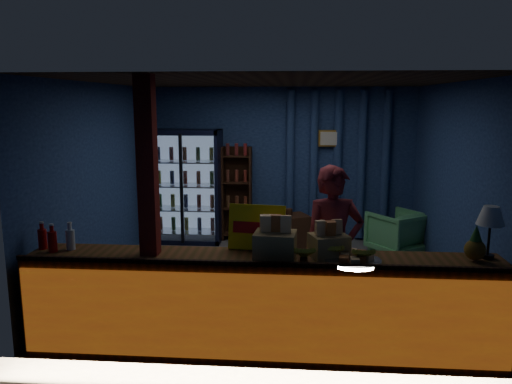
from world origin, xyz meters
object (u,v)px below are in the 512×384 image
(pastry_tray, at_px, (353,259))
(shopkeeper, at_px, (333,249))
(green_chair, at_px, (397,232))
(table_lamp, at_px, (491,218))

(pastry_tray, bearing_deg, shopkeeper, 100.37)
(green_chair, relative_size, pastry_tray, 1.48)
(green_chair, distance_m, table_lamp, 3.36)
(shopkeeper, distance_m, table_lamp, 1.51)
(shopkeeper, relative_size, green_chair, 2.33)
(green_chair, height_order, pastry_tray, pastry_tray)
(shopkeeper, distance_m, pastry_tray, 0.70)
(shopkeeper, height_order, pastry_tray, shopkeeper)
(green_chair, distance_m, pastry_tray, 3.64)
(pastry_tray, xyz_separation_m, table_lamp, (1.23, 0.21, 0.35))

